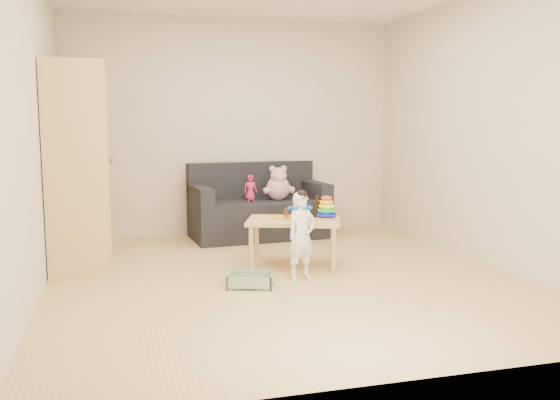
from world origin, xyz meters
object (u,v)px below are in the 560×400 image
object	(u,v)px
wardrobe	(79,167)
sofa	(259,219)
play_table	(293,243)
toddler	(302,237)

from	to	relation	value
wardrobe	sofa	size ratio (longest dim) A/B	1.20
play_table	toddler	bearing A→B (deg)	-98.03
wardrobe	play_table	xyz separation A→B (m)	(1.93, -0.56, -0.72)
sofa	wardrobe	bearing A→B (deg)	-159.66
wardrobe	sofa	bearing A→B (deg)	25.17
toddler	wardrobe	bearing A→B (deg)	133.54
wardrobe	toddler	distance (m)	2.21
wardrobe	play_table	bearing A→B (deg)	-16.07
play_table	toddler	size ratio (longest dim) A/B	1.16
sofa	toddler	xyz separation A→B (m)	(-0.08, -1.95, 0.15)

